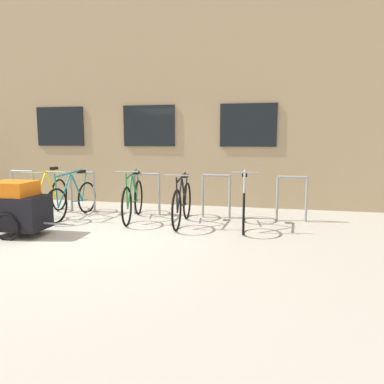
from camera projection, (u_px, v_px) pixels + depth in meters
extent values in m
plane|color=#B2ADA0|center=(89.00, 236.00, 6.17)|extent=(42.00, 42.00, 0.00)
cube|color=tan|center=(182.00, 95.00, 12.14)|extent=(28.00, 6.85, 6.07)
cube|color=black|center=(60.00, 126.00, 9.47)|extent=(1.30, 0.04, 0.98)
cube|color=black|center=(149.00, 126.00, 8.97)|extent=(1.30, 0.04, 0.98)
cube|color=black|center=(248.00, 125.00, 8.46)|extent=(1.30, 0.04, 0.98)
cylinder|color=gray|center=(13.00, 190.00, 8.56)|extent=(0.05, 0.05, 0.88)
cylinder|color=gray|center=(34.00, 191.00, 8.44)|extent=(0.05, 0.05, 0.88)
cylinder|color=gray|center=(22.00, 171.00, 8.44)|extent=(0.55, 0.05, 0.05)
cylinder|color=gray|center=(71.00, 192.00, 8.25)|extent=(0.05, 0.05, 0.88)
cylinder|color=gray|center=(94.00, 193.00, 8.13)|extent=(0.05, 0.05, 0.88)
cylinder|color=gray|center=(82.00, 173.00, 8.12)|extent=(0.55, 0.05, 0.05)
cylinder|color=gray|center=(135.00, 194.00, 7.93)|extent=(0.05, 0.05, 0.88)
cylinder|color=gray|center=(159.00, 195.00, 7.81)|extent=(0.05, 0.05, 0.88)
cylinder|color=gray|center=(146.00, 174.00, 7.81)|extent=(0.55, 0.05, 0.05)
cylinder|color=gray|center=(203.00, 196.00, 7.61)|extent=(0.05, 0.05, 0.88)
cylinder|color=gray|center=(230.00, 197.00, 7.50)|extent=(0.05, 0.05, 0.88)
cylinder|color=gray|center=(216.00, 175.00, 7.49)|extent=(0.55, 0.05, 0.05)
cylinder|color=gray|center=(277.00, 199.00, 7.30)|extent=(0.05, 0.05, 0.88)
cylinder|color=gray|center=(306.00, 200.00, 7.18)|extent=(0.05, 0.05, 0.88)
cylinder|color=gray|center=(293.00, 177.00, 7.17)|extent=(0.55, 0.05, 0.05)
torus|color=black|center=(87.00, 198.00, 8.16)|extent=(0.09, 0.70, 0.70)
torus|color=black|center=(56.00, 206.00, 7.14)|extent=(0.09, 0.70, 0.70)
cylinder|color=teal|center=(65.00, 189.00, 7.38)|extent=(0.07, 0.52, 0.70)
cylinder|color=teal|center=(77.00, 188.00, 7.78)|extent=(0.06, 0.39, 0.63)
cylinder|color=teal|center=(69.00, 173.00, 7.50)|extent=(0.10, 0.85, 0.10)
cylinder|color=teal|center=(80.00, 201.00, 7.91)|extent=(0.06, 0.54, 0.07)
cylinder|color=teal|center=(84.00, 185.00, 8.03)|extent=(0.04, 0.20, 0.57)
cylinder|color=teal|center=(56.00, 190.00, 7.12)|extent=(0.03, 0.08, 0.63)
cube|color=black|center=(81.00, 172.00, 7.90)|extent=(0.11, 0.21, 0.06)
cylinder|color=gray|center=(56.00, 172.00, 7.09)|extent=(0.44, 0.06, 0.03)
torus|color=black|center=(244.00, 203.00, 7.32)|extent=(0.09, 0.73, 0.73)
torus|color=black|center=(244.00, 214.00, 6.31)|extent=(0.09, 0.73, 0.73)
cylinder|color=#B7B7BC|center=(244.00, 193.00, 6.54)|extent=(0.07, 0.50, 0.75)
cylinder|color=#B7B7BC|center=(244.00, 193.00, 6.95)|extent=(0.06, 0.37, 0.63)
cylinder|color=#B7B7BC|center=(245.00, 175.00, 6.67)|extent=(0.09, 0.81, 0.16)
cylinder|color=#B7B7BC|center=(244.00, 207.00, 7.08)|extent=(0.06, 0.52, 0.08)
cylinder|color=#B7B7BC|center=(244.00, 190.00, 7.20)|extent=(0.04, 0.20, 0.57)
cylinder|color=#B7B7BC|center=(244.00, 194.00, 6.29)|extent=(0.03, 0.08, 0.68)
cube|color=black|center=(245.00, 175.00, 7.06)|extent=(0.11, 0.21, 0.06)
cylinder|color=gray|center=(245.00, 173.00, 6.26)|extent=(0.44, 0.06, 0.03)
torus|color=black|center=(139.00, 197.00, 8.00)|extent=(0.16, 0.75, 0.76)
torus|color=black|center=(127.00, 207.00, 6.92)|extent=(0.16, 0.75, 0.76)
cylinder|color=#1E7238|center=(130.00, 189.00, 7.17)|extent=(0.12, 0.52, 0.70)
cylinder|color=#1E7238|center=(135.00, 189.00, 7.60)|extent=(0.10, 0.40, 0.60)
cylinder|color=#1E7238|center=(132.00, 174.00, 7.31)|extent=(0.17, 0.86, 0.14)
cylinder|color=#1E7238|center=(136.00, 201.00, 7.73)|extent=(0.11, 0.54, 0.08)
cylinder|color=#1E7238|center=(137.00, 186.00, 7.87)|extent=(0.05, 0.20, 0.53)
cylinder|color=#1E7238|center=(127.00, 190.00, 6.90)|extent=(0.04, 0.08, 0.63)
cube|color=black|center=(136.00, 173.00, 7.74)|extent=(0.13, 0.21, 0.06)
cylinder|color=gray|center=(126.00, 172.00, 6.88)|extent=(0.44, 0.09, 0.03)
torus|color=black|center=(187.00, 201.00, 7.56)|extent=(0.08, 0.76, 0.76)
torus|color=black|center=(177.00, 210.00, 6.56)|extent=(0.08, 0.76, 0.76)
cylinder|color=black|center=(180.00, 193.00, 6.79)|extent=(0.06, 0.49, 0.67)
cylinder|color=black|center=(184.00, 192.00, 7.19)|extent=(0.05, 0.36, 0.57)
cylinder|color=black|center=(181.00, 177.00, 6.92)|extent=(0.07, 0.80, 0.13)
cylinder|color=black|center=(185.00, 204.00, 7.31)|extent=(0.05, 0.52, 0.08)
cylinder|color=black|center=(186.00, 189.00, 7.43)|extent=(0.03, 0.20, 0.51)
cylinder|color=black|center=(177.00, 194.00, 6.54)|extent=(0.03, 0.08, 0.59)
cube|color=black|center=(185.00, 176.00, 7.31)|extent=(0.11, 0.20, 0.06)
cylinder|color=gray|center=(177.00, 175.00, 6.52)|extent=(0.44, 0.05, 0.03)
torus|color=black|center=(59.00, 195.00, 8.42)|extent=(0.11, 0.73, 0.73)
torus|color=black|center=(33.00, 203.00, 7.35)|extent=(0.11, 0.73, 0.73)
cylinder|color=yellow|center=(40.00, 188.00, 7.60)|extent=(0.08, 0.53, 0.65)
cylinder|color=yellow|center=(51.00, 185.00, 8.02)|extent=(0.07, 0.40, 0.66)
cylinder|color=yellow|center=(44.00, 172.00, 7.74)|extent=(0.12, 0.86, 0.05)
cylinder|color=yellow|center=(53.00, 198.00, 8.16)|extent=(0.07, 0.55, 0.08)
cylinder|color=yellow|center=(57.00, 182.00, 8.29)|extent=(0.04, 0.20, 0.60)
cylinder|color=yellow|center=(33.00, 189.00, 7.33)|extent=(0.04, 0.08, 0.58)
cube|color=black|center=(54.00, 168.00, 8.15)|extent=(0.12, 0.21, 0.06)
cylinder|color=gray|center=(33.00, 173.00, 7.31)|extent=(0.44, 0.07, 0.03)
cube|color=black|center=(19.00, 212.00, 6.20)|extent=(0.91, 0.61, 0.56)
cube|color=orange|center=(13.00, 189.00, 6.16)|extent=(0.68, 0.58, 0.24)
torus|color=black|center=(32.00, 219.00, 6.55)|extent=(0.47, 0.05, 0.47)
torus|color=black|center=(7.00, 227.00, 5.91)|extent=(0.47, 0.05, 0.47)
cylinder|color=gray|center=(59.00, 224.00, 6.08)|extent=(0.55, 0.04, 0.03)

